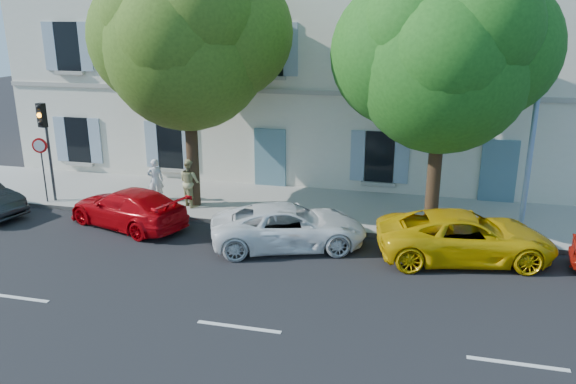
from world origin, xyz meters
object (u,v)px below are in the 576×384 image
(car_red_coupe, at_px, (128,208))
(pedestrian_b, at_px, (190,182))
(road_sign, at_px, (41,156))
(tree_left, at_px, (187,48))
(tree_right, at_px, (443,65))
(traffic_light, at_px, (45,131))
(pedestrian_a, at_px, (156,180))
(car_white_coupe, at_px, (289,226))
(car_yellow_supercar, at_px, (465,236))
(street_lamp, at_px, (540,87))

(car_red_coupe, relative_size, pedestrian_b, 2.52)
(road_sign, bearing_deg, tree_left, 10.01)
(tree_right, relative_size, road_sign, 3.36)
(traffic_light, xyz_separation_m, pedestrian_a, (3.77, 0.97, -1.86))
(car_white_coupe, distance_m, traffic_light, 9.97)
(car_white_coupe, bearing_deg, pedestrian_a, 45.31)
(car_yellow_supercar, relative_size, pedestrian_b, 2.84)
(traffic_light, bearing_deg, pedestrian_b, 8.40)
(car_white_coupe, relative_size, pedestrian_b, 2.66)
(tree_left, height_order, traffic_light, tree_left)
(tree_right, relative_size, pedestrian_a, 5.03)
(tree_right, bearing_deg, car_yellow_supercar, -61.33)
(tree_right, height_order, street_lamp, street_lamp)
(car_red_coupe, height_order, car_yellow_supercar, car_yellow_supercar)
(pedestrian_a, bearing_deg, traffic_light, -12.74)
(tree_right, bearing_deg, car_red_coupe, -170.51)
(tree_left, relative_size, pedestrian_a, 5.36)
(tree_right, bearing_deg, traffic_light, -178.75)
(road_sign, xyz_separation_m, pedestrian_a, (3.96, 1.09, -0.94))
(car_red_coupe, height_order, tree_right, tree_right)
(road_sign, bearing_deg, street_lamp, 1.03)
(road_sign, xyz_separation_m, pedestrian_b, (5.44, 0.89, -0.87))
(traffic_light, height_order, pedestrian_b, traffic_light)
(traffic_light, bearing_deg, car_red_coupe, -19.26)
(tree_right, xyz_separation_m, pedestrian_b, (-8.55, 0.47, -4.36))
(street_lamp, bearing_deg, tree_right, 177.60)
(tree_right, bearing_deg, street_lamp, -2.40)
(street_lamp, bearing_deg, tree_left, 176.54)
(car_white_coupe, distance_m, pedestrian_b, 5.04)
(car_red_coupe, bearing_deg, street_lamp, 115.78)
(tree_left, xyz_separation_m, tree_right, (8.44, -0.56, -0.36))
(car_white_coupe, relative_size, car_yellow_supercar, 0.94)
(road_sign, height_order, pedestrian_a, road_sign)
(tree_left, distance_m, pedestrian_b, 4.73)
(street_lamp, height_order, pedestrian_b, street_lamp)
(car_red_coupe, distance_m, pedestrian_b, 2.56)
(traffic_light, distance_m, road_sign, 0.95)
(tree_right, bearing_deg, road_sign, -178.29)
(tree_left, xyz_separation_m, street_lamp, (11.20, -0.68, -0.90))
(traffic_light, bearing_deg, pedestrian_a, 14.45)
(car_red_coupe, distance_m, traffic_light, 4.65)
(tree_right, distance_m, traffic_light, 14.04)
(tree_right, height_order, pedestrian_b, tree_right)
(pedestrian_b, bearing_deg, car_white_coupe, -172.65)
(car_yellow_supercar, distance_m, traffic_light, 14.99)
(tree_right, height_order, traffic_light, tree_right)
(street_lamp, bearing_deg, traffic_light, -179.36)
(street_lamp, height_order, pedestrian_a, street_lamp)
(car_white_coupe, xyz_separation_m, car_yellow_supercar, (5.20, 0.31, 0.04))
(traffic_light, bearing_deg, tree_left, 9.16)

